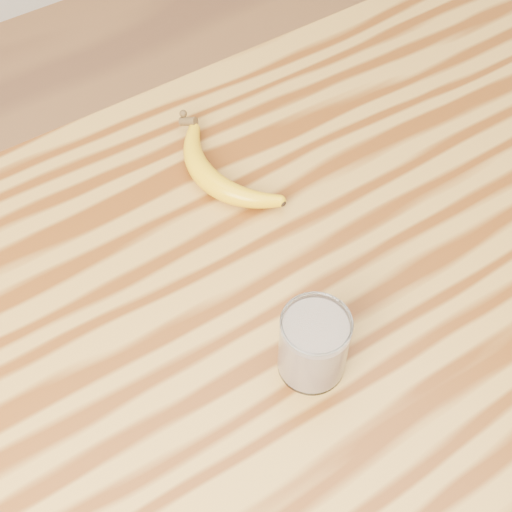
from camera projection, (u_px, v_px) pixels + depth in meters
table at (329, 287)px, 1.08m from camera, size 1.20×0.80×0.90m
smoothie_glass at (313, 345)px, 0.82m from camera, size 0.08×0.08×0.10m
banana at (209, 181)px, 1.01m from camera, size 0.15×0.29×0.03m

